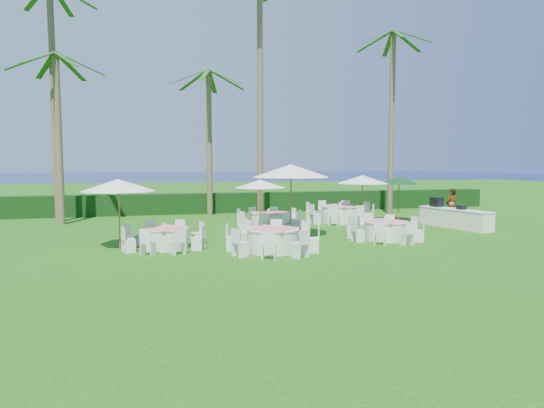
{
  "coord_description": "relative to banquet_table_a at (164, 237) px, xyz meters",
  "views": [
    {
      "loc": [
        -5.17,
        -15.56,
        2.95
      ],
      "look_at": [
        -0.4,
        2.7,
        1.3
      ],
      "focal_mm": 30.0,
      "sensor_mm": 36.0,
      "label": 1
    }
  ],
  "objects": [
    {
      "name": "ground",
      "position": [
        4.84,
        -0.67,
        -0.39
      ],
      "size": [
        120.0,
        120.0,
        0.0
      ],
      "primitive_type": "plane",
      "color": "#11540E",
      "rests_on": "ground"
    },
    {
      "name": "hedge",
      "position": [
        4.84,
        11.33,
        0.21
      ],
      "size": [
        34.0,
        1.0,
        1.2
      ],
      "primitive_type": "cube",
      "color": "black",
      "rests_on": "ground"
    },
    {
      "name": "ocean",
      "position": [
        4.84,
        101.33,
        -0.39
      ],
      "size": [
        260.0,
        260.0,
        0.0
      ],
      "primitive_type": "plane",
      "color": "#081550",
      "rests_on": "ground"
    },
    {
      "name": "banquet_table_a",
      "position": [
        0.0,
        0.0,
        0.0
      ],
      "size": [
        2.87,
        2.87,
        0.89
      ],
      "color": "silver",
      "rests_on": "ground"
    },
    {
      "name": "banquet_table_b",
      "position": [
        3.54,
        -1.51,
        0.03
      ],
      "size": [
        3.1,
        3.1,
        0.96
      ],
      "color": "silver",
      "rests_on": "ground"
    },
    {
      "name": "banquet_table_c",
      "position": [
        8.42,
        -0.28,
        0.0
      ],
      "size": [
        2.95,
        2.95,
        0.9
      ],
      "color": "silver",
      "rests_on": "ground"
    },
    {
      "name": "banquet_table_e",
      "position": [
        4.82,
        4.12,
        0.0
      ],
      "size": [
        2.89,
        2.89,
        0.9
      ],
      "color": "silver",
      "rests_on": "ground"
    },
    {
      "name": "banquet_table_f",
      "position": [
        8.84,
        5.18,
        0.07
      ],
      "size": [
        3.45,
        3.45,
        1.03
      ],
      "color": "silver",
      "rests_on": "ground"
    },
    {
      "name": "umbrella_a",
      "position": [
        -1.51,
        0.25,
        1.84
      ],
      "size": [
        2.54,
        2.54,
        2.45
      ],
      "color": "brown",
      "rests_on": "ground"
    },
    {
      "name": "umbrella_b",
      "position": [
        4.96,
        1.05,
        2.3
      ],
      "size": [
        3.19,
        3.19,
        2.95
      ],
      "color": "brown",
      "rests_on": "ground"
    },
    {
      "name": "umbrella_c",
      "position": [
        4.56,
        4.73,
        1.64
      ],
      "size": [
        2.45,
        2.45,
        2.23
      ],
      "color": "brown",
      "rests_on": "ground"
    },
    {
      "name": "umbrella_d",
      "position": [
        9.94,
        4.87,
        1.8
      ],
      "size": [
        2.69,
        2.69,
        2.4
      ],
      "color": "brown",
      "rests_on": "ground"
    },
    {
      "name": "umbrella_green",
      "position": [
        11.82,
        4.56,
        1.76
      ],
      "size": [
        2.09,
        2.09,
        2.35
      ],
      "color": "brown",
      "rests_on": "ground"
    },
    {
      "name": "buffet_table",
      "position": [
        13.25,
        2.05,
        0.08
      ],
      "size": [
        1.52,
        3.88,
        1.35
      ],
      "color": "silver",
      "rests_on": "ground"
    },
    {
      "name": "staff_person",
      "position": [
        13.93,
        3.17,
        0.49
      ],
      "size": [
        0.73,
        0.58,
        1.75
      ],
      "primitive_type": "imported",
      "rotation": [
        0.0,
        0.0,
        3.41
      ],
      "color": "gray",
      "rests_on": "ground"
    },
    {
      "name": "palm_a",
      "position": [
        -5.08,
        8.9,
        6.04
      ],
      "size": [
        4.36,
        4.27,
        11.88
      ],
      "color": "brown",
      "rests_on": "ground"
    },
    {
      "name": "palm_b",
      "position": [
        2.82,
        10.16,
        4.23
      ],
      "size": [
        4.35,
        4.29,
        8.33
      ],
      "color": "brown",
      "rests_on": "ground"
    },
    {
      "name": "palm_c",
      "position": [
        5.19,
        7.38,
        6.64
      ],
      "size": [
        4.38,
        4.21,
        13.07
      ],
      "color": "brown",
      "rests_on": "ground"
    },
    {
      "name": "palm_e",
      "position": [
        13.36,
        8.25,
        5.45
      ],
      "size": [
        4.32,
        4.32,
        10.73
      ],
      "color": "brown",
      "rests_on": "ground"
    },
    {
      "name": "palm_f",
      "position": [
        -4.74,
        7.85,
        4.22
      ],
      "size": [
        4.41,
        4.04,
        8.31
      ],
      "color": "brown",
      "rests_on": "ground"
    }
  ]
}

